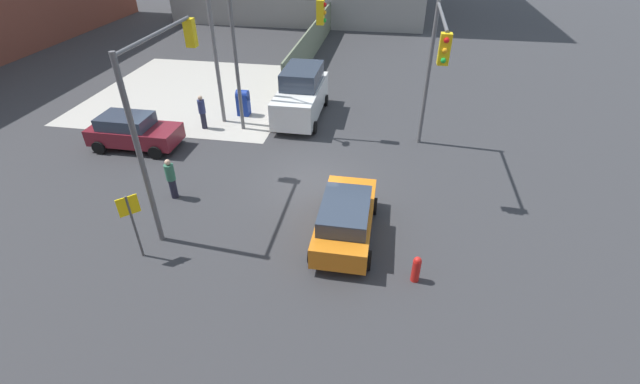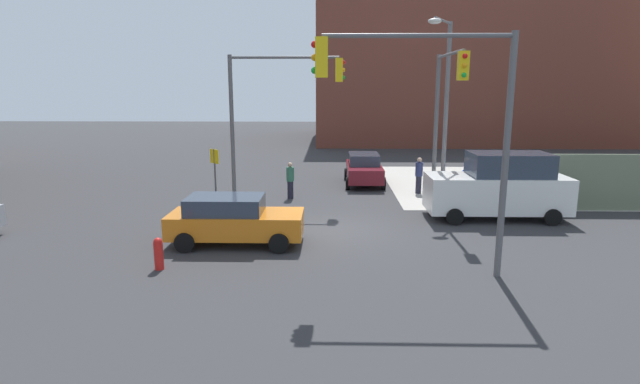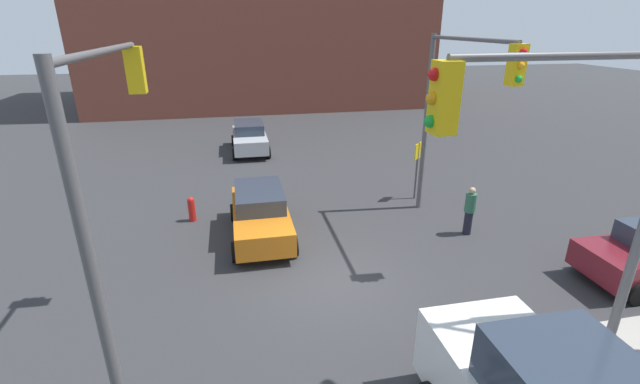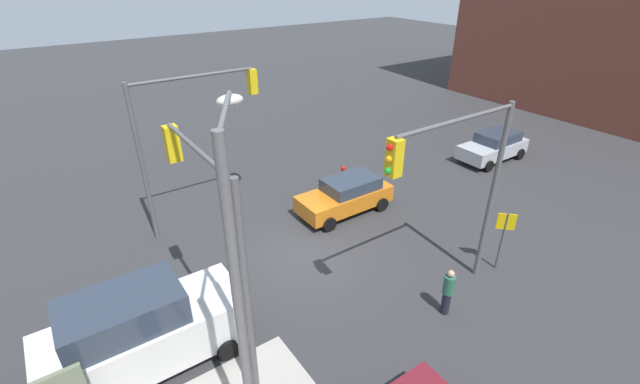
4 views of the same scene
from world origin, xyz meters
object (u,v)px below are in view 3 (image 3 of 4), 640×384
(traffic_signal_se_corner, at_px, (114,163))
(hatchback_silver, at_px, (249,137))
(traffic_signal_nw_corner, at_px, (455,98))
(traffic_signal_ne_corner, at_px, (576,174))
(pedestrian_crossing, at_px, (470,210))
(fire_hydrant, at_px, (192,209))
(sedan_orange, at_px, (260,213))

(traffic_signal_se_corner, relative_size, hatchback_silver, 1.51)
(traffic_signal_nw_corner, bearing_deg, traffic_signal_ne_corner, -13.17)
(traffic_signal_ne_corner, bearing_deg, hatchback_silver, -166.33)
(traffic_signal_se_corner, relative_size, pedestrian_crossing, 3.78)
(traffic_signal_se_corner, distance_m, hatchback_silver, 17.09)
(traffic_signal_ne_corner, height_order, fire_hydrant, traffic_signal_ne_corner)
(traffic_signal_ne_corner, relative_size, hatchback_silver, 1.51)
(traffic_signal_se_corner, height_order, hatchback_silver, traffic_signal_se_corner)
(traffic_signal_ne_corner, bearing_deg, fire_hydrant, -143.44)
(traffic_signal_se_corner, bearing_deg, fire_hydrant, 177.72)
(traffic_signal_se_corner, height_order, pedestrian_crossing, traffic_signal_se_corner)
(traffic_signal_se_corner, bearing_deg, traffic_signal_ne_corner, 74.94)
(traffic_signal_nw_corner, height_order, traffic_signal_ne_corner, same)
(sedan_orange, height_order, hatchback_silver, same)
(hatchback_silver, bearing_deg, fire_hydrant, -16.11)
(traffic_signal_nw_corner, distance_m, pedestrian_crossing, 3.82)
(traffic_signal_ne_corner, distance_m, fire_hydrant, 12.51)
(traffic_signal_nw_corner, relative_size, sedan_orange, 1.48)
(hatchback_silver, bearing_deg, sedan_orange, -0.92)
(traffic_signal_ne_corner, relative_size, sedan_orange, 1.48)
(traffic_signal_se_corner, xyz_separation_m, fire_hydrant, (-7.52, 0.30, -4.13))
(traffic_signal_se_corner, distance_m, traffic_signal_ne_corner, 7.61)
(sedan_orange, relative_size, hatchback_silver, 1.02)
(traffic_signal_se_corner, xyz_separation_m, sedan_orange, (-5.82, 2.70, -3.77))
(hatchback_silver, bearing_deg, traffic_signal_se_corner, -9.91)
(traffic_signal_nw_corner, bearing_deg, traffic_signal_se_corner, -60.46)
(pedestrian_crossing, bearing_deg, traffic_signal_se_corner, 128.36)
(hatchback_silver, xyz_separation_m, pedestrian_crossing, (11.90, 6.83, 0.05))
(fire_hydrant, relative_size, pedestrian_crossing, 0.55)
(traffic_signal_se_corner, distance_m, sedan_orange, 7.44)
(traffic_signal_nw_corner, relative_size, traffic_signal_ne_corner, 1.00)
(traffic_signal_nw_corner, xyz_separation_m, traffic_signal_ne_corner, (7.08, -1.66, -0.04))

